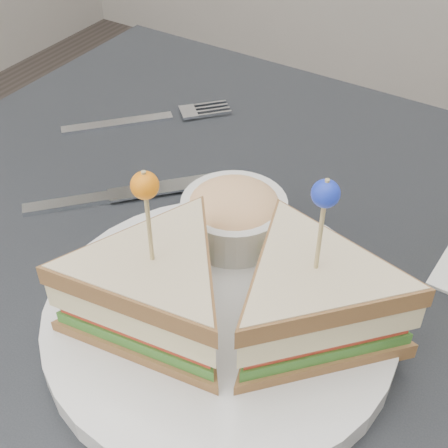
# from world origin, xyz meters

# --- Properties ---
(table) EXTENTS (0.80, 0.80, 0.75)m
(table) POSITION_xyz_m (0.00, 0.00, 0.67)
(table) COLOR black
(table) RESTS_ON ground
(plate_meal) EXTENTS (0.38, 0.38, 0.17)m
(plate_meal) POSITION_xyz_m (0.06, -0.05, 0.80)
(plate_meal) COLOR silver
(plate_meal) RESTS_ON table
(cutlery_fork) EXTENTS (0.16, 0.17, 0.01)m
(cutlery_fork) POSITION_xyz_m (-0.20, 0.18, 0.75)
(cutlery_fork) COLOR white
(cutlery_fork) RESTS_ON table
(cutlery_knife) EXTENTS (0.16, 0.17, 0.01)m
(cutlery_knife) POSITION_xyz_m (-0.14, 0.04, 0.75)
(cutlery_knife) COLOR silver
(cutlery_knife) RESTS_ON table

